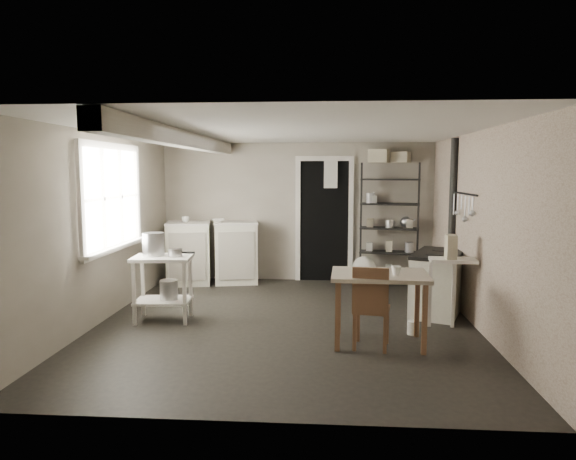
# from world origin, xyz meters

# --- Properties ---
(floor) EXTENTS (5.00, 5.00, 0.00)m
(floor) POSITION_xyz_m (0.00, 0.00, 0.00)
(floor) COLOR black
(floor) RESTS_ON ground
(ceiling) EXTENTS (5.00, 5.00, 0.00)m
(ceiling) POSITION_xyz_m (0.00, 0.00, 2.30)
(ceiling) COLOR silver
(ceiling) RESTS_ON wall_back
(wall_back) EXTENTS (4.50, 0.02, 2.30)m
(wall_back) POSITION_xyz_m (0.00, 2.50, 1.15)
(wall_back) COLOR #A09889
(wall_back) RESTS_ON ground
(wall_front) EXTENTS (4.50, 0.02, 2.30)m
(wall_front) POSITION_xyz_m (0.00, -2.50, 1.15)
(wall_front) COLOR #A09889
(wall_front) RESTS_ON ground
(wall_left) EXTENTS (0.02, 5.00, 2.30)m
(wall_left) POSITION_xyz_m (-2.25, 0.00, 1.15)
(wall_left) COLOR #A09889
(wall_left) RESTS_ON ground
(wall_right) EXTENTS (0.02, 5.00, 2.30)m
(wall_right) POSITION_xyz_m (2.25, 0.00, 1.15)
(wall_right) COLOR #A09889
(wall_right) RESTS_ON ground
(window) EXTENTS (0.12, 1.76, 1.28)m
(window) POSITION_xyz_m (-2.22, 0.20, 1.50)
(window) COLOR silver
(window) RESTS_ON wall_left
(doorway) EXTENTS (0.96, 0.10, 2.08)m
(doorway) POSITION_xyz_m (0.45, 2.47, 1.00)
(doorway) COLOR silver
(doorway) RESTS_ON ground
(ceiling_beam) EXTENTS (0.18, 5.00, 0.18)m
(ceiling_beam) POSITION_xyz_m (-1.20, 0.00, 2.20)
(ceiling_beam) COLOR silver
(ceiling_beam) RESTS_ON ceiling
(wallpaper_panel) EXTENTS (0.01, 5.00, 2.30)m
(wallpaper_panel) POSITION_xyz_m (2.24, 0.00, 1.15)
(wallpaper_panel) COLOR #BBA998
(wallpaper_panel) RESTS_ON wall_right
(utensil_rail) EXTENTS (0.06, 1.20, 0.44)m
(utensil_rail) POSITION_xyz_m (2.19, 0.60, 1.55)
(utensil_rail) COLOR #BAB9BC
(utensil_rail) RESTS_ON wall_right
(prep_table) EXTENTS (0.74, 0.56, 0.80)m
(prep_table) POSITION_xyz_m (-1.52, -0.01, 0.40)
(prep_table) COLOR silver
(prep_table) RESTS_ON ground
(stockpot) EXTENTS (0.30, 0.30, 0.29)m
(stockpot) POSITION_xyz_m (-1.64, 0.04, 0.94)
(stockpot) COLOR #BAB9BC
(stockpot) RESTS_ON prep_table
(saucepan) EXTENTS (0.20, 0.20, 0.09)m
(saucepan) POSITION_xyz_m (-1.35, -0.01, 0.85)
(saucepan) COLOR #BAB9BC
(saucepan) RESTS_ON prep_table
(bucket) EXTENTS (0.29, 0.29, 0.24)m
(bucket) POSITION_xyz_m (-1.44, -0.01, 0.39)
(bucket) COLOR #BAB9BC
(bucket) RESTS_ON prep_table
(base_cabinets) EXTENTS (1.64, 0.95, 1.01)m
(base_cabinets) POSITION_xyz_m (-1.38, 2.18, 0.46)
(base_cabinets) COLOR #ECE7CD
(base_cabinets) RESTS_ON ground
(mixing_bowl) EXTENTS (0.30, 0.30, 0.07)m
(mixing_bowl) POSITION_xyz_m (-1.28, 2.16, 0.95)
(mixing_bowl) COLOR white
(mixing_bowl) RESTS_ON base_cabinets
(counter_cup) EXTENTS (0.13, 0.13, 0.10)m
(counter_cup) POSITION_xyz_m (-1.79, 2.06, 0.97)
(counter_cup) COLOR white
(counter_cup) RESTS_ON base_cabinets
(shelf_rack) EXTENTS (0.98, 0.53, 1.97)m
(shelf_rack) POSITION_xyz_m (1.51, 2.31, 0.95)
(shelf_rack) COLOR black
(shelf_rack) RESTS_ON ground
(shelf_jar) EXTENTS (0.10, 0.10, 0.18)m
(shelf_jar) POSITION_xyz_m (1.25, 2.34, 1.36)
(shelf_jar) COLOR white
(shelf_jar) RESTS_ON shelf_rack
(storage_box_a) EXTENTS (0.37, 0.35, 0.21)m
(storage_box_a) POSITION_xyz_m (1.32, 2.29, 2.01)
(storage_box_a) COLOR beige
(storage_box_a) RESTS_ON shelf_rack
(storage_box_b) EXTENTS (0.34, 0.33, 0.17)m
(storage_box_b) POSITION_xyz_m (1.67, 2.34, 1.99)
(storage_box_b) COLOR beige
(storage_box_b) RESTS_ON shelf_rack
(stove) EXTENTS (0.89, 1.14, 0.79)m
(stove) POSITION_xyz_m (1.92, 0.58, 0.44)
(stove) COLOR #ECE7CD
(stove) RESTS_ON ground
(stovepipe) EXTENTS (0.12, 0.12, 1.35)m
(stovepipe) POSITION_xyz_m (2.20, 1.08, 1.59)
(stovepipe) COLOR black
(stovepipe) RESTS_ON stove
(side_ledge) EXTENTS (0.56, 0.33, 0.82)m
(side_ledge) POSITION_xyz_m (1.95, -0.04, 0.43)
(side_ledge) COLOR silver
(side_ledge) RESTS_ON ground
(oats_box) EXTENTS (0.12, 0.19, 0.28)m
(oats_box) POSITION_xyz_m (1.92, -0.06, 1.01)
(oats_box) COLOR beige
(oats_box) RESTS_ON side_ledge
(work_table) EXTENTS (1.04, 0.75, 0.76)m
(work_table) POSITION_xyz_m (1.04, -0.69, 0.38)
(work_table) COLOR beige
(work_table) RESTS_ON ground
(table_cup) EXTENTS (0.13, 0.13, 0.09)m
(table_cup) POSITION_xyz_m (1.20, -0.78, 0.81)
(table_cup) COLOR white
(table_cup) RESTS_ON work_table
(chair) EXTENTS (0.42, 0.44, 0.88)m
(chair) POSITION_xyz_m (0.95, -0.81, 0.48)
(chair) COLOR brown
(chair) RESTS_ON ground
(flour_sack) EXTENTS (0.47, 0.43, 0.48)m
(flour_sack) POSITION_xyz_m (1.09, 2.09, 0.24)
(flour_sack) COLOR silver
(flour_sack) RESTS_ON ground
(floor_crock) EXTENTS (0.15, 0.15, 0.15)m
(floor_crock) POSITION_xyz_m (1.46, -0.35, 0.07)
(floor_crock) COLOR white
(floor_crock) RESTS_ON ground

